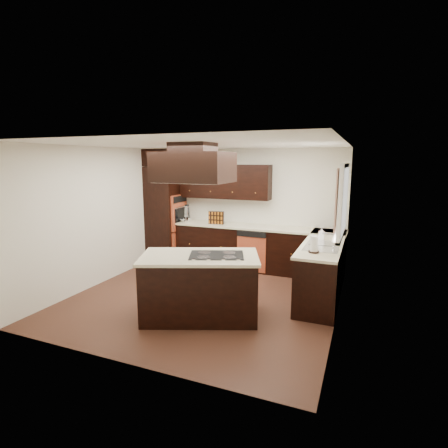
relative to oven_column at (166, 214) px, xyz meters
The scene contains 30 objects.
floor 2.68m from the oven_column, 43.85° to the right, with size 4.20×4.20×0.02m, color brown.
ceiling 2.86m from the oven_column, 43.85° to the right, with size 4.20×4.20×0.02m, color white.
wall_back 1.83m from the oven_column, 12.85° to the left, with size 4.20×0.02×2.50m, color silver.
wall_front 4.21m from the oven_column, 65.05° to the right, with size 4.20×0.02×2.50m, color silver.
wall_left 1.75m from the oven_column, 101.12° to the right, with size 0.02×4.20×2.50m, color silver.
wall_right 4.25m from the oven_column, 23.70° to the right, with size 0.02×4.20×2.50m, color silver.
oven_column is the anchor object (origin of this frame).
wall_oven_face 0.36m from the oven_column, ahead, with size 0.05×0.62×0.78m, color #BD4C2B.
base_cabinets_back 1.92m from the oven_column, ahead, with size 2.93×0.60×0.88m, color black.
base_cabinets_right 3.72m from the oven_column, 12.69° to the right, with size 0.60×2.40×0.88m, color black.
countertop_back 1.82m from the oven_column, ahead, with size 2.93×0.63×0.04m, color beige.
countertop_right 3.65m from the oven_column, 12.74° to the right, with size 0.63×2.40×0.04m, color beige.
upper_cabinets 1.56m from the oven_column, ahead, with size 2.00×0.34×0.72m, color black.
dishwasher_front 2.21m from the oven_column, ahead, with size 0.60×0.05×0.72m, color #BD4C2B.
window_frame 4.06m from the oven_column, 16.72° to the right, with size 0.06×1.32×1.12m, color silver.
window_pane 4.08m from the oven_column, 16.61° to the right, with size 0.00×1.20×1.00m, color white.
curtain_left 4.15m from the oven_column, 22.59° to the right, with size 0.02×0.34×0.90m, color beige.
curtain_right 3.91m from the oven_column, 10.99° to the right, with size 0.02×0.34×0.90m, color beige.
sink_rim 3.76m from the oven_column, 17.90° to the right, with size 0.52×0.84×0.01m, color silver.
island 3.19m from the oven_column, 49.75° to the right, with size 1.61×0.88×0.88m, color black.
island_top 3.13m from the oven_column, 49.75° to the right, with size 1.67×0.94×0.04m, color beige.
cooktop 3.22m from the oven_column, 45.63° to the right, with size 0.76×0.51×0.01m, color black.
range_hood 3.13m from the oven_column, 50.26° to the right, with size 1.05×0.72×0.42m, color black.
hood_duct 3.24m from the oven_column, 50.26° to the right, with size 0.55×0.50×0.13m, color black.
blender_base 0.55m from the oven_column, ahead, with size 0.15×0.15×0.10m, color silver.
blender_pitcher 0.55m from the oven_column, ahead, with size 0.13×0.13×0.26m, color silver.
spice_rack 1.24m from the oven_column, ahead, with size 0.33×0.08×0.27m, color black.
mixing_bowl 0.50m from the oven_column, ahead, with size 0.25×0.25×0.06m, color silver.
soap_bottle 3.56m from the oven_column, 10.73° to the right, with size 0.09×0.10×0.21m, color silver.
paper_towel 3.86m from the oven_column, 24.72° to the right, with size 0.12×0.12×0.25m, color silver.
Camera 1 is at (2.38, -5.01, 2.25)m, focal length 28.00 mm.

